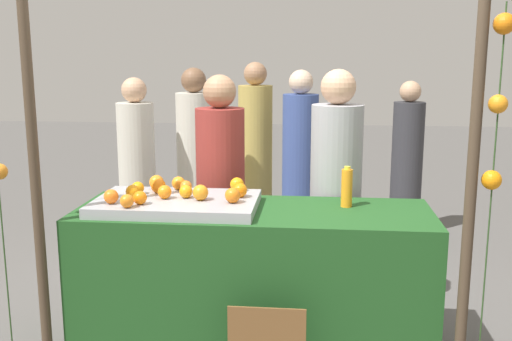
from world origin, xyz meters
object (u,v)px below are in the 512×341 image
(stall_counter, at_px, (253,282))
(orange_1, at_px, (240,190))
(juice_bottle, at_px, (347,188))
(vendor_right, at_px, (335,206))
(vendor_left, at_px, (221,204))
(orange_0, at_px, (133,192))

(stall_counter, relative_size, orange_1, 24.28)
(stall_counter, relative_size, juice_bottle, 8.51)
(stall_counter, xyz_separation_m, vendor_right, (0.49, 0.54, 0.34))
(orange_1, distance_m, juice_bottle, 0.63)
(vendor_left, height_order, vendor_right, vendor_right)
(orange_1, relative_size, juice_bottle, 0.35)
(orange_0, relative_size, vendor_left, 0.05)
(stall_counter, bearing_deg, juice_bottle, 12.21)
(stall_counter, distance_m, orange_0, 0.89)
(orange_0, bearing_deg, vendor_right, 26.27)
(orange_0, xyz_separation_m, vendor_left, (0.41, 0.63, -0.23))
(vendor_left, relative_size, vendor_right, 0.98)
(orange_1, xyz_separation_m, vendor_right, (0.57, 0.50, -0.21))
(stall_counter, bearing_deg, vendor_right, 47.89)
(juice_bottle, bearing_deg, vendor_left, 150.26)
(orange_1, bearing_deg, vendor_left, 110.48)
(vendor_right, bearing_deg, orange_0, -153.73)
(orange_0, height_order, vendor_left, vendor_left)
(orange_0, bearing_deg, orange_1, 7.96)
(juice_bottle, distance_m, vendor_left, 0.98)
(juice_bottle, bearing_deg, orange_0, -172.54)
(vendor_right, bearing_deg, stall_counter, -132.11)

